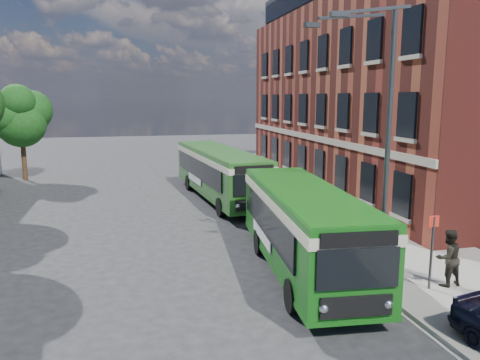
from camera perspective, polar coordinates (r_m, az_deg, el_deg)
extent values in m
plane|color=#262628|center=(17.87, -1.39, -10.03)|extent=(120.00, 120.00, 0.00)
cube|color=gray|center=(27.26, 9.51, -2.92)|extent=(6.00, 48.00, 0.15)
cube|color=beige|center=(26.25, 3.35, -3.46)|extent=(0.12, 48.00, 0.01)
cube|color=maroon|center=(33.38, 18.34, 9.33)|extent=(12.00, 26.00, 12.00)
cube|color=#B4A998|center=(30.74, 8.44, 5.22)|extent=(0.12, 26.00, 0.35)
cylinder|color=#373A3C|center=(17.87, 16.83, -9.96)|extent=(0.44, 0.44, 0.30)
cylinder|color=#373A3C|center=(16.92, 17.58, 4.04)|extent=(0.18, 0.18, 9.00)
cube|color=#373A3C|center=(15.93, 15.58, 19.34)|extent=(2.58, 0.46, 0.37)
cube|color=#373A3C|center=(16.98, 13.51, 18.82)|extent=(2.58, 0.46, 0.37)
cube|color=#373A3C|center=(14.92, 12.08, 19.16)|extent=(0.55, 0.22, 0.16)
cube|color=#373A3C|center=(16.87, 8.76, 18.17)|extent=(0.55, 0.22, 0.16)
cylinder|color=#373A3C|center=(16.00, 22.28, -8.50)|extent=(0.08, 0.08, 2.50)
cube|color=red|center=(15.70, 22.55, -4.68)|extent=(0.35, 0.04, 0.35)
cube|color=#135B14|center=(16.61, 7.70, -5.26)|extent=(3.38, 9.93, 2.45)
cube|color=#135B14|center=(16.99, 7.60, -9.41)|extent=(3.43, 9.97, 0.14)
cube|color=black|center=(16.56, 3.15, -4.78)|extent=(0.81, 7.91, 1.10)
cube|color=black|center=(17.24, 11.55, -4.37)|extent=(0.81, 7.91, 1.10)
cube|color=beige|center=(16.41, 7.77, -2.48)|extent=(3.45, 9.99, 0.32)
cube|color=#135B14|center=(16.33, 7.80, -1.25)|extent=(3.27, 9.82, 0.12)
cube|color=black|center=(12.15, 14.18, -10.42)|extent=(2.15, 0.28, 1.05)
cube|color=black|center=(11.90, 14.35, -7.05)|extent=(2.00, 0.26, 0.38)
cube|color=black|center=(12.52, 13.99, -14.73)|extent=(1.90, 0.25, 0.55)
sphere|color=silver|center=(12.26, 10.14, -15.14)|extent=(0.26, 0.26, 0.26)
sphere|color=silver|center=(12.86, 17.58, -14.21)|extent=(0.26, 0.26, 0.26)
cube|color=black|center=(21.18, 4.08, -1.23)|extent=(2.00, 0.26, 0.90)
cube|color=white|center=(17.42, 2.64, -6.58)|extent=(0.33, 3.19, 0.45)
cylinder|color=black|center=(13.94, 6.38, -13.85)|extent=(0.37, 1.02, 1.00)
cylinder|color=black|center=(14.68, 15.48, -12.91)|extent=(0.37, 1.02, 1.00)
cylinder|color=black|center=(18.64, 2.36, -7.55)|extent=(0.37, 1.02, 1.00)
cylinder|color=black|center=(19.19, 9.29, -7.15)|extent=(0.37, 1.02, 1.00)
cube|color=#276321|center=(28.44, -2.58, 1.23)|extent=(3.60, 12.31, 2.45)
cube|color=#276321|center=(28.66, -2.56, -1.29)|extent=(3.64, 12.35, 0.14)
cube|color=black|center=(28.38, -5.23, 1.44)|extent=(1.02, 10.29, 1.10)
cube|color=black|center=(29.08, -0.32, 1.69)|extent=(1.02, 10.29, 1.10)
cube|color=beige|center=(28.33, -2.59, 2.88)|extent=(3.66, 12.37, 0.32)
cube|color=#276321|center=(28.28, -2.59, 3.61)|extent=(3.49, 12.20, 0.12)
cube|color=black|center=(22.71, 1.74, -0.57)|extent=(2.15, 0.28, 1.05)
cube|color=black|center=(22.57, 1.76, 1.30)|extent=(2.00, 0.26, 0.38)
cube|color=black|center=(22.90, 1.74, -3.03)|extent=(1.90, 0.25, 0.55)
sphere|color=silver|center=(22.64, -0.30, -3.18)|extent=(0.26, 0.26, 0.26)
sphere|color=silver|center=(23.23, 3.68, -2.86)|extent=(0.26, 0.26, 0.26)
cube|color=black|center=(34.25, -5.44, 3.08)|extent=(2.00, 0.26, 0.90)
cube|color=white|center=(29.17, -5.55, 0.18)|extent=(0.33, 3.19, 0.45)
cylinder|color=black|center=(24.34, -2.38, -3.33)|extent=(0.37, 1.02, 1.00)
cylinder|color=black|center=(25.09, 2.76, -2.93)|extent=(0.37, 1.02, 1.00)
cylinder|color=black|center=(31.49, -6.27, -0.31)|extent=(0.37, 1.02, 1.00)
cylinder|color=black|center=(32.07, -2.19, -0.07)|extent=(0.37, 1.02, 1.00)
imported|color=black|center=(17.72, 14.47, -6.89)|extent=(0.80, 0.72, 1.84)
imported|color=black|center=(16.54, 24.03, -8.65)|extent=(0.96, 0.77, 1.86)
cylinder|color=#382314|center=(38.43, -24.82, 2.22)|extent=(0.36, 0.36, 3.02)
sphere|color=#174515|center=(38.19, -25.13, 6.30)|extent=(3.57, 3.57, 3.57)
sphere|color=#174515|center=(38.57, -24.06, 7.74)|extent=(3.02, 3.02, 3.02)
sphere|color=#174515|center=(37.83, -26.26, 7.03)|extent=(2.75, 2.75, 2.75)
sphere|color=#174515|center=(37.48, -25.52, 8.64)|extent=(2.47, 2.47, 2.47)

